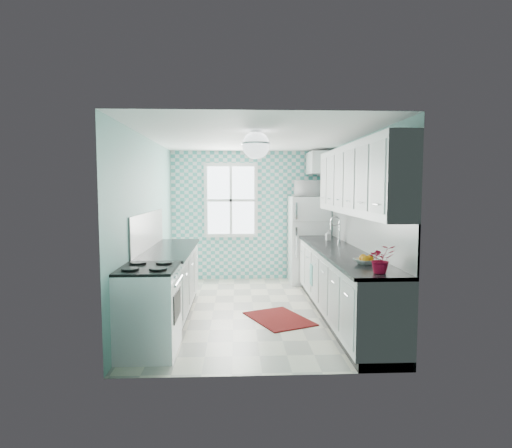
{
  "coord_description": "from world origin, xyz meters",
  "views": [
    {
      "loc": [
        -0.24,
        -6.15,
        1.8
      ],
      "look_at": [
        0.05,
        0.25,
        1.25
      ],
      "focal_mm": 30.0,
      "sensor_mm": 36.0,
      "label": 1
    }
  ],
  "objects_px": {
    "ceiling_light": "(256,145)",
    "microwave": "(309,189)",
    "stove": "(149,309)",
    "fruit_bowl": "(365,261)",
    "sink": "(328,242)",
    "potted_plant": "(381,259)",
    "fridge": "(309,240)"
  },
  "relations": [
    {
      "from": "ceiling_light",
      "to": "stove",
      "type": "xyz_separation_m",
      "value": [
        -1.2,
        -0.76,
        -1.84
      ]
    },
    {
      "from": "fridge",
      "to": "sink",
      "type": "height_order",
      "value": "fridge"
    },
    {
      "from": "fridge",
      "to": "sink",
      "type": "bearing_deg",
      "value": -83.51
    },
    {
      "from": "fridge",
      "to": "ceiling_light",
      "type": "bearing_deg",
      "value": -111.1
    },
    {
      "from": "ceiling_light",
      "to": "sink",
      "type": "relative_size",
      "value": 0.66
    },
    {
      "from": "stove",
      "to": "fruit_bowl",
      "type": "bearing_deg",
      "value": 3.21
    },
    {
      "from": "microwave",
      "to": "sink",
      "type": "bearing_deg",
      "value": 97.48
    },
    {
      "from": "ceiling_light",
      "to": "microwave",
      "type": "height_order",
      "value": "ceiling_light"
    },
    {
      "from": "stove",
      "to": "fruit_bowl",
      "type": "xyz_separation_m",
      "value": [
        2.4,
        0.09,
        0.48
      ]
    },
    {
      "from": "fruit_bowl",
      "to": "potted_plant",
      "type": "distance_m",
      "value": 0.53
    },
    {
      "from": "sink",
      "to": "stove",
      "type": "bearing_deg",
      "value": -140.51
    },
    {
      "from": "fridge",
      "to": "potted_plant",
      "type": "xyz_separation_m",
      "value": [
        0.09,
        -3.76,
        0.27
      ]
    },
    {
      "from": "stove",
      "to": "potted_plant",
      "type": "height_order",
      "value": "potted_plant"
    },
    {
      "from": "fridge",
      "to": "microwave",
      "type": "height_order",
      "value": "microwave"
    },
    {
      "from": "ceiling_light",
      "to": "stove",
      "type": "height_order",
      "value": "ceiling_light"
    },
    {
      "from": "sink",
      "to": "microwave",
      "type": "distance_m",
      "value": 1.52
    },
    {
      "from": "microwave",
      "to": "stove",
      "type": "bearing_deg",
      "value": 58.51
    },
    {
      "from": "stove",
      "to": "sink",
      "type": "xyz_separation_m",
      "value": [
        2.4,
        2.07,
        0.44
      ]
    },
    {
      "from": "fruit_bowl",
      "to": "potted_plant",
      "type": "height_order",
      "value": "potted_plant"
    },
    {
      "from": "fruit_bowl",
      "to": "fridge",
      "type": "bearing_deg",
      "value": 91.59
    },
    {
      "from": "stove",
      "to": "fruit_bowl",
      "type": "distance_m",
      "value": 2.45
    },
    {
      "from": "ceiling_light",
      "to": "potted_plant",
      "type": "height_order",
      "value": "ceiling_light"
    },
    {
      "from": "fruit_bowl",
      "to": "stove",
      "type": "bearing_deg",
      "value": -177.91
    },
    {
      "from": "stove",
      "to": "sink",
      "type": "height_order",
      "value": "sink"
    },
    {
      "from": "sink",
      "to": "potted_plant",
      "type": "distance_m",
      "value": 2.5
    },
    {
      "from": "fridge",
      "to": "sink",
      "type": "distance_m",
      "value": 1.27
    },
    {
      "from": "potted_plant",
      "to": "microwave",
      "type": "xyz_separation_m",
      "value": [
        -0.09,
        3.76,
        0.69
      ]
    },
    {
      "from": "stove",
      "to": "potted_plant",
      "type": "xyz_separation_m",
      "value": [
        2.4,
        -0.43,
        0.6
      ]
    },
    {
      "from": "stove",
      "to": "fridge",
      "type": "bearing_deg",
      "value": 56.39
    },
    {
      "from": "potted_plant",
      "to": "sink",
      "type": "bearing_deg",
      "value": 89.91
    },
    {
      "from": "ceiling_light",
      "to": "fruit_bowl",
      "type": "distance_m",
      "value": 1.93
    },
    {
      "from": "fridge",
      "to": "potted_plant",
      "type": "height_order",
      "value": "fridge"
    }
  ]
}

